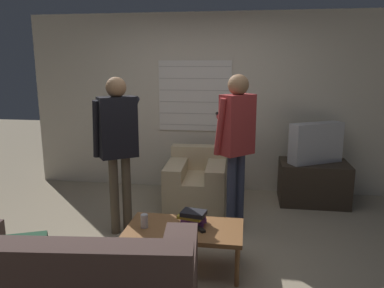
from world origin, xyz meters
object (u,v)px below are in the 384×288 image
tv (316,143)px  person_left_standing (118,137)px  spare_remote (200,229)px  armchair_beige (197,181)px  soda_can (144,221)px  person_right_standing (236,133)px  coffee_table (185,231)px  book_stack (193,217)px

tv → person_left_standing: (-2.26, -1.24, 0.26)m
person_left_standing → spare_remote: (0.97, -0.68, -0.68)m
armchair_beige → soda_can: (-0.25, -1.69, 0.16)m
spare_remote → tv: bearing=16.7°
person_right_standing → soda_can: person_right_standing is taller
armchair_beige → tv: bearing=-173.0°
coffee_table → tv: bearing=52.6°
person_right_standing → spare_remote: size_ratio=13.82×
person_left_standing → person_right_standing: bearing=-22.1°
armchair_beige → person_right_standing: 1.20m
spare_remote → person_left_standing: bearing=105.5°
coffee_table → armchair_beige: bearing=93.9°
person_right_standing → soda_can: (-0.78, -0.98, -0.65)m
coffee_table → spare_remote: (0.15, -0.04, 0.05)m
person_right_standing → armchair_beige: bearing=81.4°
spare_remote → book_stack: bearing=85.3°
soda_can → spare_remote: bearing=1.6°
armchair_beige → person_left_standing: bearing=52.5°
soda_can → book_stack: bearing=16.7°
person_left_standing → person_right_standing: (1.25, 0.28, 0.02)m
soda_can → spare_remote: (0.51, 0.01, -0.05)m
book_stack → coffee_table: bearing=-132.7°
person_right_standing → book_stack: bearing=-157.7°
person_left_standing → person_right_standing: 1.28m
coffee_table → person_left_standing: (-0.83, 0.64, 0.73)m
person_left_standing → armchair_beige: bearing=19.6°
armchair_beige → spare_remote: bearing=96.9°
armchair_beige → book_stack: (0.18, -1.57, 0.17)m
armchair_beige → coffee_table: 1.64m
armchair_beige → person_right_standing: (0.53, -0.72, 0.81)m
coffee_table → person_right_standing: size_ratio=0.61×
book_stack → soda_can: 0.45m
book_stack → spare_remote: book_stack is taller
coffee_table → spare_remote: spare_remote is taller
coffee_table → soda_can: (-0.36, -0.06, 0.10)m
tv → spare_remote: bearing=26.3°
armchair_beige → coffee_table: size_ratio=0.88×
tv → spare_remote: (-1.29, -1.92, -0.42)m
book_stack → armchair_beige: bearing=96.5°
coffee_table → person_left_standing: 1.27m
tv → spare_remote: 2.35m
person_right_standing → soda_can: bearing=-173.6°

